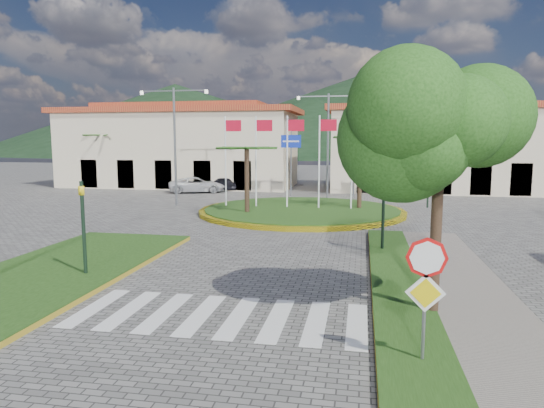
% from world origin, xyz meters
% --- Properties ---
extents(ground, '(160.00, 160.00, 0.00)m').
position_xyz_m(ground, '(0.00, 0.00, 0.00)').
color(ground, '#585653').
rests_on(ground, ground).
extents(sidewalk_right, '(4.00, 28.00, 0.15)m').
position_xyz_m(sidewalk_right, '(6.00, 2.00, 0.07)').
color(sidewalk_right, gray).
rests_on(sidewalk_right, ground).
extents(verge_right, '(1.60, 28.00, 0.18)m').
position_xyz_m(verge_right, '(4.80, 2.00, 0.09)').
color(verge_right, '#1F4112').
rests_on(verge_right, ground).
extents(median_left, '(5.00, 14.00, 0.18)m').
position_xyz_m(median_left, '(-6.50, 6.00, 0.09)').
color(median_left, '#1F4112').
rests_on(median_left, ground).
extents(crosswalk, '(8.00, 3.00, 0.01)m').
position_xyz_m(crosswalk, '(0.00, 4.00, 0.01)').
color(crosswalk, silver).
rests_on(crosswalk, ground).
extents(roundabout_island, '(12.70, 12.70, 6.00)m').
position_xyz_m(roundabout_island, '(0.00, 22.00, 0.17)').
color(roundabout_island, yellow).
rests_on(roundabout_island, ground).
extents(stop_sign, '(0.80, 0.11, 2.65)m').
position_xyz_m(stop_sign, '(4.90, 1.96, 1.79)').
color(stop_sign, slate).
rests_on(stop_sign, ground).
extents(deciduous_tree, '(3.60, 3.60, 6.80)m').
position_xyz_m(deciduous_tree, '(5.50, 5.00, 5.18)').
color(deciduous_tree, black).
rests_on(deciduous_tree, ground).
extents(traffic_light_left, '(0.15, 0.18, 3.20)m').
position_xyz_m(traffic_light_left, '(-5.20, 6.50, 1.94)').
color(traffic_light_left, black).
rests_on(traffic_light_left, ground).
extents(traffic_light_right, '(0.15, 0.18, 3.20)m').
position_xyz_m(traffic_light_right, '(4.50, 12.00, 1.94)').
color(traffic_light_right, black).
rests_on(traffic_light_right, ground).
extents(traffic_light_far, '(0.18, 0.15, 3.20)m').
position_xyz_m(traffic_light_far, '(8.00, 26.00, 1.94)').
color(traffic_light_far, black).
rests_on(traffic_light_far, ground).
extents(direction_sign_west, '(1.60, 0.14, 5.20)m').
position_xyz_m(direction_sign_west, '(-2.00, 30.97, 3.53)').
color(direction_sign_west, slate).
rests_on(direction_sign_west, ground).
extents(direction_sign_east, '(1.60, 0.14, 5.20)m').
position_xyz_m(direction_sign_east, '(3.00, 30.97, 3.53)').
color(direction_sign_east, slate).
rests_on(direction_sign_east, ground).
extents(street_lamp_centre, '(4.80, 0.16, 8.00)m').
position_xyz_m(street_lamp_centre, '(1.00, 30.00, 4.50)').
color(street_lamp_centre, slate).
rests_on(street_lamp_centre, ground).
extents(street_lamp_west, '(4.80, 0.16, 8.00)m').
position_xyz_m(street_lamp_west, '(-9.00, 24.00, 4.50)').
color(street_lamp_west, slate).
rests_on(street_lamp_west, ground).
extents(building_left, '(23.32, 9.54, 8.05)m').
position_xyz_m(building_left, '(-14.00, 38.00, 3.90)').
color(building_left, beige).
rests_on(building_left, ground).
extents(building_right, '(19.08, 9.54, 8.05)m').
position_xyz_m(building_right, '(10.00, 38.00, 3.90)').
color(building_right, beige).
rests_on(building_right, ground).
extents(hill_far_west, '(140.00, 140.00, 22.00)m').
position_xyz_m(hill_far_west, '(-55.00, 140.00, 11.00)').
color(hill_far_west, black).
rests_on(hill_far_west, ground).
extents(hill_far_mid, '(180.00, 180.00, 30.00)m').
position_xyz_m(hill_far_mid, '(15.00, 160.00, 15.00)').
color(hill_far_mid, black).
rests_on(hill_far_mid, ground).
extents(hill_near_back, '(110.00, 110.00, 16.00)m').
position_xyz_m(hill_near_back, '(-10.00, 130.00, 8.00)').
color(hill_near_back, black).
rests_on(hill_near_back, ground).
extents(white_van, '(5.26, 3.84, 1.33)m').
position_xyz_m(white_van, '(-10.36, 32.12, 0.67)').
color(white_van, '#BCBCBE').
rests_on(white_van, ground).
extents(car_dark_a, '(4.05, 2.68, 1.28)m').
position_xyz_m(car_dark_a, '(-8.00, 33.94, 0.64)').
color(car_dark_a, black).
rests_on(car_dark_a, ground).
extents(car_dark_b, '(3.69, 2.13, 1.15)m').
position_xyz_m(car_dark_b, '(5.16, 34.96, 0.58)').
color(car_dark_b, black).
rests_on(car_dark_b, ground).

